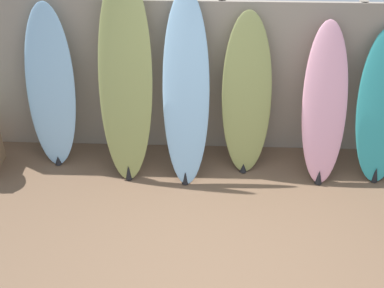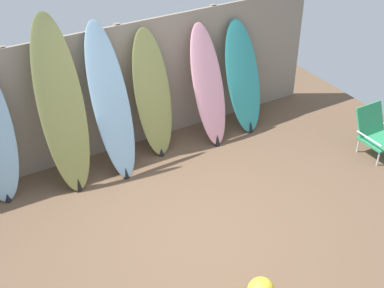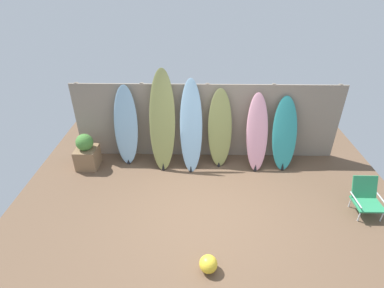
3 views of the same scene
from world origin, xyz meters
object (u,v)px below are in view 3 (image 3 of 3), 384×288
Objects in this scene: surfboard_olive_3 at (220,129)px; beach_chair at (366,196)px; surfboard_skyblue_0 at (126,126)px; surfboard_teal_5 at (285,134)px; surfboard_skyblue_2 at (191,127)px; beach_ball at (208,264)px; surfboard_olive_1 at (162,122)px; surfboard_pink_4 at (257,133)px; planter_box at (87,153)px.

surfboard_olive_3 reaches higher than beach_chair.
surfboard_teal_5 is at bearing -1.50° from surfboard_skyblue_0.
surfboard_skyblue_2 reaches higher than beach_ball.
surfboard_olive_3 is 2.72× the size of beach_chair.
surfboard_olive_1 is 7.90× the size of beach_ball.
surfboard_olive_1 is (0.84, -0.14, 0.19)m from surfboard_skyblue_0.
surfboard_skyblue_0 is 1.48m from surfboard_skyblue_2.
surfboard_teal_5 is 2.46× the size of beach_chair.
surfboard_olive_3 is at bearing 173.23° from surfboard_pink_4.
surfboard_pink_4 is at bearing -175.89° from surfboard_teal_5.
surfboard_skyblue_2 reaches higher than surfboard_pink_4.
beach_chair is (2.64, -1.58, -0.55)m from surfboard_olive_3.
beach_chair is at bearing 24.96° from beach_ball.
surfboard_olive_1 is 1.88m from planter_box.
surfboard_teal_5 is 4.46m from planter_box.
surfboard_skyblue_0 is 2.80× the size of beach_chair.
surfboard_skyblue_2 is at bearing -170.66° from surfboard_olive_3.
surfboard_teal_5 reaches higher than beach_chair.
beach_ball is (0.95, -2.85, -0.95)m from surfboard_olive_1.
beach_chair is (1.20, -1.53, -0.46)m from surfboard_teal_5.
surfboard_skyblue_2 is 3.65m from beach_chair.
surfboard_pink_4 is (2.92, -0.14, -0.07)m from surfboard_skyblue_0.
surfboard_olive_1 is 3.15m from beach_ball.
surfboard_teal_5 is 5.72× the size of beach_ball.
surfboard_pink_4 is (0.81, -0.10, -0.04)m from surfboard_olive_3.
surfboard_olive_3 is at bearing 4.57° from surfboard_olive_1.
planter_box is at bearing -176.76° from surfboard_skyblue_2.
surfboard_skyblue_2 is 1.12× the size of surfboard_olive_3.
surfboard_pink_4 is 2.40m from beach_chair.
surfboard_olive_1 is 2.10m from surfboard_pink_4.
surfboard_olive_1 is at bearing 108.36° from beach_ball.
surfboard_skyblue_0 is 1.03× the size of surfboard_olive_3.
surfboard_teal_5 reaches higher than beach_ball.
surfboard_olive_1 is at bearing -175.43° from surfboard_olive_3.
beach_chair is (3.28, -1.47, -0.65)m from surfboard_skyblue_2.
surfboard_skyblue_0 is at bearing 174.31° from surfboard_skyblue_2.
surfboard_olive_1 is at bearing -9.59° from surfboard_skyblue_0.
surfboard_pink_4 is 2.60× the size of beach_chair.
beach_chair is at bearing -30.91° from surfboard_olive_3.
surfboard_teal_5 reaches higher than planter_box.
surfboard_olive_3 is 1.11× the size of surfboard_teal_5.
surfboard_skyblue_0 is 5.05m from beach_chair.
surfboard_olive_1 is 0.64m from surfboard_skyblue_2.
surfboard_skyblue_2 is 1.24× the size of surfboard_teal_5.
planter_box reaches higher than beach_ball.
beach_ball is (2.68, -2.72, -0.23)m from planter_box.
beach_ball is at bearing -111.62° from surfboard_pink_4.
surfboard_pink_4 is at bearing 0.35° from surfboard_skyblue_2.
beach_chair is at bearing -18.84° from surfboard_skyblue_0.
surfboard_pink_4 is at bearing 152.69° from beach_chair.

